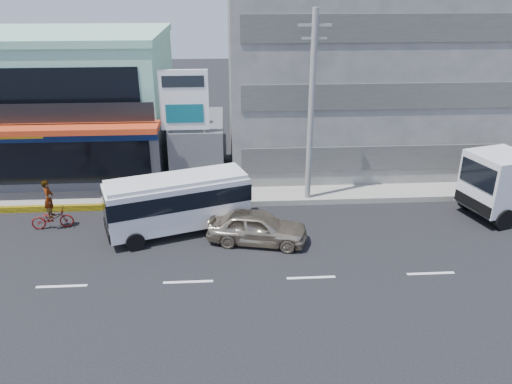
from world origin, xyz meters
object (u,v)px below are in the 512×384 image
shop_building (69,105)px  concrete_building (355,51)px  utility_pole_near (311,109)px  motorcycle_rider (51,213)px  satellite_dish (197,123)px  minibus (178,200)px  sedan (257,227)px  billboard (184,107)px

shop_building → concrete_building: (18.00, 1.05, 3.00)m
utility_pole_near → motorcycle_rider: utility_pole_near is taller
shop_building → concrete_building: 18.28m
concrete_building → utility_pole_near: size_ratio=1.60×
shop_building → satellite_dish: size_ratio=8.27×
concrete_building → utility_pole_near: 8.79m
minibus → sedan: size_ratio=1.53×
shop_building → satellite_dish: (8.00, -2.95, -0.42)m
shop_building → sedan: bearing=-44.5°
utility_pole_near → minibus: 8.10m
concrete_building → sedan: size_ratio=3.51×
utility_pole_near → sedan: size_ratio=2.20×
minibus → motorcycle_rider: (-6.18, 0.73, -0.83)m
satellite_dish → sedan: size_ratio=0.33×
concrete_building → minibus: 15.95m
minibus → sedan: (3.67, -1.28, -0.89)m
shop_building → satellite_dish: 8.54m
satellite_dish → shop_building: bearing=159.8°
shop_building → motorcycle_rider: bearing=-82.6°
concrete_building → minibus: size_ratio=2.29×
minibus → motorcycle_rider: bearing=173.3°
utility_pole_near → minibus: (-6.67, -2.98, -3.49)m
minibus → shop_building: bearing=127.6°
shop_building → billboard: shop_building is taller
utility_pole_near → sedan: (-3.00, -4.27, -4.37)m
satellite_dish → motorcycle_rider: bearing=-139.5°
concrete_building → minibus: bearing=-135.2°
satellite_dish → utility_pole_near: (6.00, -3.60, 1.57)m
minibus → sedan: 3.99m
satellite_dish → motorcycle_rider: satellite_dish is taller
shop_building → motorcycle_rider: (1.15, -8.80, -3.17)m
minibus → utility_pole_near: bearing=24.1°
satellite_dish → minibus: bearing=-95.8°
satellite_dish → utility_pole_near: bearing=-31.0°
satellite_dish → billboard: bearing=-105.5°
sedan → billboard: bearing=42.6°
satellite_dish → motorcycle_rider: size_ratio=0.60×
concrete_building → motorcycle_rider: bearing=-149.7°
utility_pole_near → minibus: bearing=-155.9°
utility_pole_near → sedan: utility_pole_near is taller
billboard → utility_pole_near: (6.50, -1.80, 0.22)m
concrete_building → billboard: (-10.50, -5.80, -2.07)m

